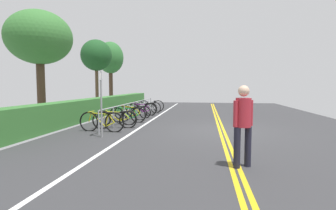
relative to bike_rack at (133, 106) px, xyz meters
The scene contains 21 objects.
ground_plane 5.28m from the bike_rack, 123.67° to the right, with size 32.44×12.09×0.05m, color #353538.
centre_line_yellow_inner 5.34m from the bike_rack, 123.19° to the right, with size 29.19×0.10×0.00m, color gold.
centre_line_yellow_outer 5.21m from the bike_rack, 124.16° to the right, with size 29.19×0.10×0.00m, color gold.
bike_lane_stripe_white 3.16m from the bike_rack, 159.78° to the right, with size 29.19×0.12×0.00m, color white.
bike_rack is the anchor object (origin of this frame).
bicycle_0 3.83m from the bike_rack, behind, with size 0.46×1.81×0.79m.
bicycle_1 3.03m from the bike_rack, behind, with size 0.60×1.74×0.75m.
bicycle_2 2.20m from the bike_rack, behind, with size 0.54×1.72×0.68m.
bicycle_3 1.30m from the bike_rack, behind, with size 0.46×1.81×0.76m.
bicycle_4 0.50m from the bike_rack, behind, with size 0.46×1.75×0.75m.
bicycle_5 0.56m from the bike_rack, ahead, with size 0.46×1.71×0.69m.
bicycle_6 1.37m from the bike_rack, ahead, with size 0.55×1.68×0.77m.
bicycle_7 2.14m from the bike_rack, ahead, with size 0.46×1.73×0.76m.
bicycle_8 3.07m from the bike_rack, ahead, with size 0.55×1.69×0.73m.
bicycle_9 3.93m from the bike_rack, ahead, with size 0.52×1.70×0.78m.
pedestrian 8.70m from the bike_rack, 148.80° to the right, with size 0.32×0.43×1.74m.
sign_post_near 4.89m from the bike_rack, behind, with size 0.36×0.09×2.22m.
hedge_backdrop 2.75m from the bike_rack, 56.95° to the left, with size 17.78×0.81×1.04m, color #387533.
tree_mid 5.32m from the bike_rack, 121.05° to the left, with size 2.86×2.86×5.06m.
tree_far_right 6.25m from the bike_rack, 42.85° to the left, with size 2.08×2.08×4.85m.
tree_extra 9.91m from the bike_rack, 27.47° to the left, with size 2.18×2.18×5.42m.
Camera 1 is at (-10.09, 0.64, 1.73)m, focal length 27.68 mm.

